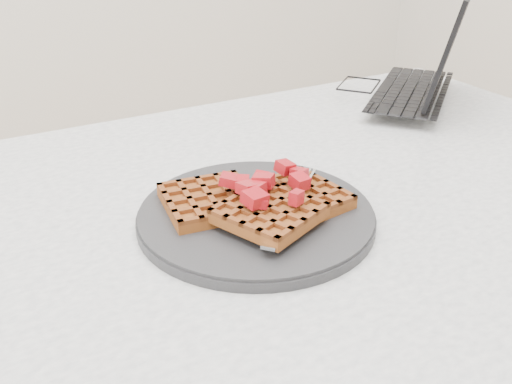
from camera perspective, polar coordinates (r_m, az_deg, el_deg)
table at (r=0.80m, az=3.10°, el=-7.93°), size 1.20×0.80×0.75m
plate at (r=0.69m, az=0.00°, el=-2.36°), size 0.29×0.29×0.02m
waffles at (r=0.68m, az=0.17°, el=-1.08°), size 0.21×0.20×0.03m
strawberry_pile at (r=0.67m, az=0.00°, el=1.07°), size 0.15×0.15×0.02m
fork at (r=0.67m, az=3.65°, el=-1.72°), size 0.15×0.14×0.02m
laptop at (r=1.14m, az=14.23°, el=10.58°), size 0.37×0.36×0.21m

